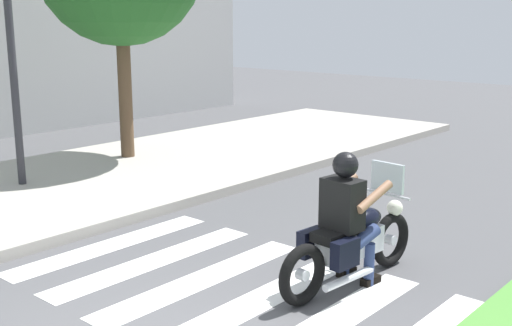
% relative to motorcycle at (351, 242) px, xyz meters
% --- Properties ---
extents(crosswalk_stripe_1, '(2.80, 0.40, 0.01)m').
position_rel_motorcycle_xyz_m(crosswalk_stripe_1, '(-0.93, -0.35, -0.45)').
color(crosswalk_stripe_1, white).
rests_on(crosswalk_stripe_1, ground).
extents(crosswalk_stripe_2, '(2.80, 0.40, 0.01)m').
position_rel_motorcycle_xyz_m(crosswalk_stripe_2, '(-0.93, 0.45, -0.45)').
color(crosswalk_stripe_2, white).
rests_on(crosswalk_stripe_2, ground).
extents(crosswalk_stripe_3, '(2.80, 0.40, 0.01)m').
position_rel_motorcycle_xyz_m(crosswalk_stripe_3, '(-0.93, 1.25, -0.45)').
color(crosswalk_stripe_3, white).
rests_on(crosswalk_stripe_3, ground).
extents(crosswalk_stripe_4, '(2.80, 0.40, 0.01)m').
position_rel_motorcycle_xyz_m(crosswalk_stripe_4, '(-0.93, 2.05, -0.45)').
color(crosswalk_stripe_4, white).
rests_on(crosswalk_stripe_4, ground).
extents(crosswalk_stripe_5, '(2.80, 0.40, 0.01)m').
position_rel_motorcycle_xyz_m(crosswalk_stripe_5, '(-0.93, 2.85, -0.45)').
color(crosswalk_stripe_5, white).
rests_on(crosswalk_stripe_5, ground).
extents(motorcycle, '(2.07, 0.69, 1.21)m').
position_rel_motorcycle_xyz_m(motorcycle, '(0.00, 0.00, 0.00)').
color(motorcycle, black).
rests_on(motorcycle, ground).
extents(rider, '(0.66, 0.58, 1.43)m').
position_rel_motorcycle_xyz_m(rider, '(-0.08, 0.01, 0.36)').
color(rider, black).
rests_on(rider, ground).
extents(street_lamp, '(0.28, 0.28, 4.46)m').
position_rel_motorcycle_xyz_m(street_lamp, '(-0.37, 5.89, 2.23)').
color(street_lamp, '#2D2D33').
rests_on(street_lamp, ground).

